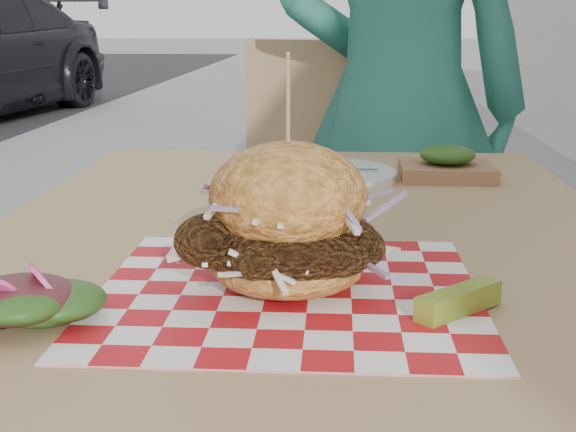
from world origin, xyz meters
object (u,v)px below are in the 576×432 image
patio_table (305,291)px  patio_chair (334,202)px  sandwich (288,227)px  diner (399,105)px

patio_table → patio_chair: 1.03m
sandwich → patio_chair: bearing=88.2°
patio_table → sandwich: (-0.01, -0.23, 0.14)m
diner → patio_chair: bearing=-31.4°
patio_chair → patio_table: bearing=-72.6°
patio_table → patio_chair: size_ratio=1.26×
diner → patio_table: bearing=87.2°
sandwich → diner: bearing=80.7°
diner → sandwich: size_ratio=7.25×
diner → patio_table: 0.93m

